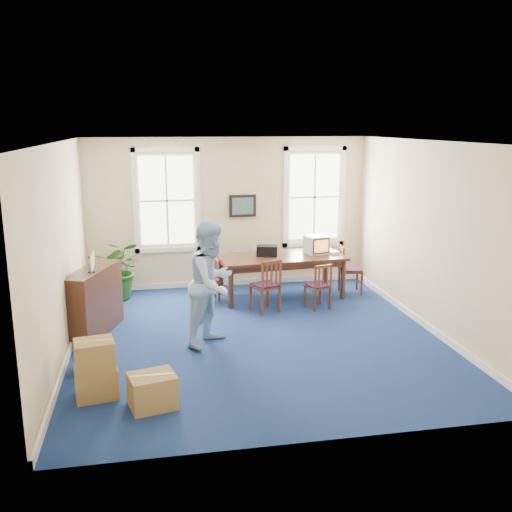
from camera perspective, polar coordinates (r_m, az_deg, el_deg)
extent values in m
plane|color=navy|center=(9.57, 0.08, -8.14)|extent=(6.50, 6.50, 0.00)
plane|color=white|center=(8.93, 0.09, 11.38)|extent=(6.50, 6.50, 0.00)
plane|color=beige|center=(12.27, -2.77, 4.33)|extent=(6.50, 0.00, 6.50)
plane|color=beige|center=(6.06, 5.88, -4.93)|extent=(6.50, 0.00, 6.50)
plane|color=beige|center=(9.06, -18.90, 0.48)|extent=(0.00, 6.50, 6.50)
plane|color=beige|center=(10.11, 17.04, 1.87)|extent=(0.00, 6.50, 6.50)
cube|color=white|center=(12.57, -2.67, -2.64)|extent=(6.00, 0.04, 0.12)
cube|color=white|center=(9.49, -18.03, -8.62)|extent=(0.04, 6.50, 0.12)
cube|color=white|center=(10.49, 16.33, -6.41)|extent=(0.04, 6.50, 0.12)
cube|color=white|center=(11.84, 7.70, 0.38)|extent=(0.24, 0.26, 0.06)
cube|color=black|center=(11.52, 1.12, 0.54)|extent=(0.47, 0.37, 0.21)
imported|color=#9FC6EF|center=(9.07, -4.41, -2.74)|extent=(1.21, 1.23, 2.00)
cube|color=#452519|center=(9.94, -15.91, -4.34)|extent=(0.89, 1.52, 1.15)
imported|color=#184513|center=(11.80, -13.59, -1.30)|extent=(1.21, 1.09, 1.22)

